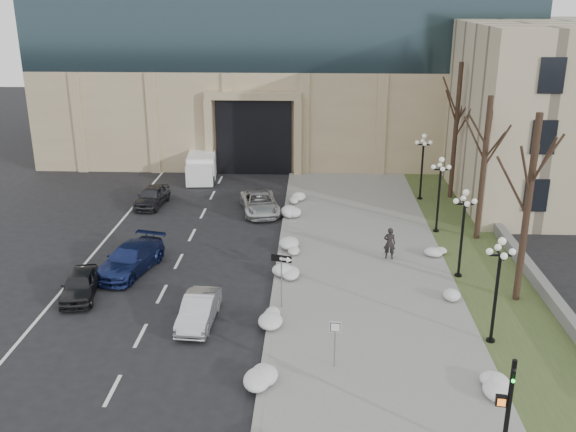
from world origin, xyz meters
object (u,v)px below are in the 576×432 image
car_a (80,285)px  lamppost_b (463,222)px  pedestrian (390,243)px  lamppost_d (423,158)px  box_truck (202,166)px  one_way_sign (285,266)px  car_c (130,259)px  traffic_signal (506,415)px  car_d (260,203)px  keep_sign (335,335)px  car_e (152,196)px  lamppost_c (440,185)px  lamppost_a (498,276)px  car_b (199,310)px

car_a → lamppost_b: bearing=-0.6°
pedestrian → lamppost_d: 11.55m
box_truck → lamppost_d: (16.31, -5.19, 2.15)m
box_truck → one_way_sign: size_ratio=2.27×
car_c → one_way_sign: 9.32m
traffic_signal → lamppost_d: bearing=95.5°
car_d → keep_sign: 19.14m
car_e → lamppost_d: 18.80m
one_way_sign → lamppost_c: lamppost_c is taller
lamppost_a → lamppost_c: same height
traffic_signal → lamppost_d: lamppost_d is taller
lamppost_b → pedestrian: bearing=147.3°
car_e → lamppost_c: 19.21m
car_d → lamppost_a: bearing=-67.8°
pedestrian → lamppost_b: lamppost_b is taller
lamppost_c → lamppost_d: 6.50m
car_d → box_truck: 9.86m
car_e → lamppost_c: size_ratio=0.85×
car_b → lamppost_b: lamppost_b is taller
car_b → traffic_signal: bearing=-35.5°
car_b → lamppost_d: (12.48, 18.29, 2.44)m
car_d → traffic_signal: traffic_signal is taller
pedestrian → car_a: bearing=26.8°
car_b → traffic_signal: (10.89, -8.64, 1.25)m
box_truck → car_b: bearing=-86.2°
box_truck → car_c: bearing=-97.8°
car_b → keep_sign: bearing=-27.4°
lamppost_c → car_d: bearing=163.1°
lamppost_c → lamppost_d: bearing=90.0°
car_d → car_e: size_ratio=1.20×
box_truck → lamppost_a: size_ratio=1.30×
car_c → box_truck: 18.15m
keep_sign → lamppost_b: lamppost_b is taller
keep_sign → lamppost_c: size_ratio=0.44×
lamppost_a → lamppost_d: 19.50m
car_d → lamppost_c: size_ratio=1.02×
car_d → one_way_sign: size_ratio=1.78×
car_d → box_truck: box_truck is taller
pedestrian → car_e: bearing=-21.8°
car_a → lamppost_d: lamppost_d is taller
lamppost_a → lamppost_c: size_ratio=1.00×
pedestrian → traffic_signal: traffic_signal is taller
lamppost_a → car_a: bearing=169.2°
lamppost_d → car_a: bearing=-139.4°
car_c → lamppost_a: 18.40m
keep_sign → lamppost_b: (6.58, 8.73, 1.55)m
car_a → car_c: (1.60, 3.02, 0.08)m
lamppost_c → lamppost_a: bearing=-90.0°
car_e → one_way_sign: bearing=-51.3°
lamppost_b → car_e: bearing=149.4°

